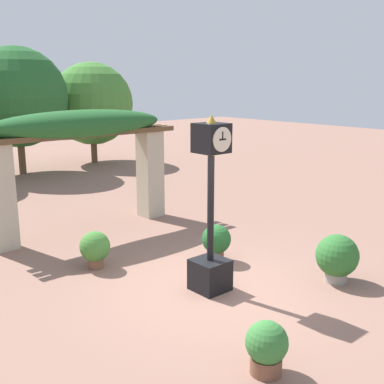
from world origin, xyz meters
TOP-DOWN VIEW (x-y plane):
  - ground_plane at (0.00, 0.00)m, footprint 60.00×60.00m
  - pedestal_clock at (-0.06, -0.01)m, footprint 0.60×0.60m
  - pergola at (0.00, 4.70)m, footprint 5.32×1.16m
  - potted_plant_near_left at (2.00, -1.33)m, footprint 0.81×0.81m
  - potted_plant_near_right at (1.02, 0.94)m, footprint 0.62×0.62m
  - potted_plant_far_left at (-1.28, -2.37)m, footprint 0.57×0.57m
  - potted_plant_far_right at (-1.10, 2.30)m, footprint 0.62×0.62m

SIDE VIEW (x-z plane):
  - ground_plane at x=0.00m, z-range 0.00..0.00m
  - potted_plant_far_left at x=-1.28m, z-range 0.02..0.75m
  - potted_plant_far_right at x=-1.10m, z-range 0.04..0.82m
  - potted_plant_near_right at x=1.02m, z-range 0.05..0.85m
  - potted_plant_near_left at x=2.00m, z-range 0.03..0.96m
  - pedestal_clock at x=-0.06m, z-range -0.27..2.92m
  - pergola at x=0.00m, z-range 0.76..3.80m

